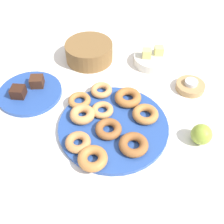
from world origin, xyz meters
name	(u,v)px	position (x,y,z in m)	size (l,w,h in m)	color
ground_plane	(113,127)	(0.00, 0.00, 0.00)	(2.40, 2.40, 0.00)	white
donut_plate	(113,126)	(0.00, 0.00, 0.01)	(0.37, 0.37, 0.02)	#284C9E
donut_0	(79,100)	(-0.10, 0.12, 0.03)	(0.08, 0.08, 0.02)	#BC7A3D
donut_1	(134,145)	(0.05, -0.10, 0.03)	(0.09, 0.09, 0.03)	#995B2D
donut_2	(93,158)	(-0.08, -0.13, 0.03)	(0.09, 0.09, 0.03)	#BC7A3D
donut_3	(145,114)	(0.11, 0.02, 0.03)	(0.09, 0.09, 0.03)	#BC7A3D
donut_4	(82,114)	(-0.10, 0.05, 0.03)	(0.09, 0.09, 0.03)	tan
donut_5	(128,98)	(0.07, 0.11, 0.03)	(0.10, 0.10, 0.03)	#AD6B33
donut_6	(108,129)	(-0.02, -0.03, 0.03)	(0.09, 0.09, 0.03)	#995B2D
donut_7	(78,142)	(-0.12, -0.06, 0.03)	(0.08, 0.08, 0.03)	#C6844C
donut_8	(101,90)	(-0.02, 0.16, 0.03)	(0.08, 0.08, 0.02)	tan
donut_9	(102,110)	(-0.03, 0.06, 0.03)	(0.08, 0.08, 0.02)	tan
cake_plate	(30,93)	(-0.29, 0.21, 0.01)	(0.24, 0.24, 0.02)	#284C9E
brownie_near	(18,92)	(-0.32, 0.19, 0.03)	(0.05, 0.05, 0.04)	#381E14
brownie_far	(37,81)	(-0.26, 0.24, 0.03)	(0.05, 0.05, 0.04)	#472819
candle_holder	(190,86)	(0.33, 0.15, 0.01)	(0.11, 0.11, 0.02)	tan
tealight	(191,83)	(0.33, 0.15, 0.03)	(0.05, 0.05, 0.01)	silver
basket	(89,52)	(-0.04, 0.40, 0.04)	(0.20, 0.20, 0.08)	brown
fruit_bowl	(152,60)	(0.22, 0.33, 0.02)	(0.16, 0.16, 0.04)	silver
melon_chunk_left	(147,53)	(0.19, 0.33, 0.05)	(0.04, 0.04, 0.04)	#DBD67A
melon_chunk_right	(159,51)	(0.25, 0.34, 0.05)	(0.04, 0.04, 0.04)	#DBD67A
apple	(201,134)	(0.27, -0.10, 0.03)	(0.07, 0.07, 0.07)	#93AD38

